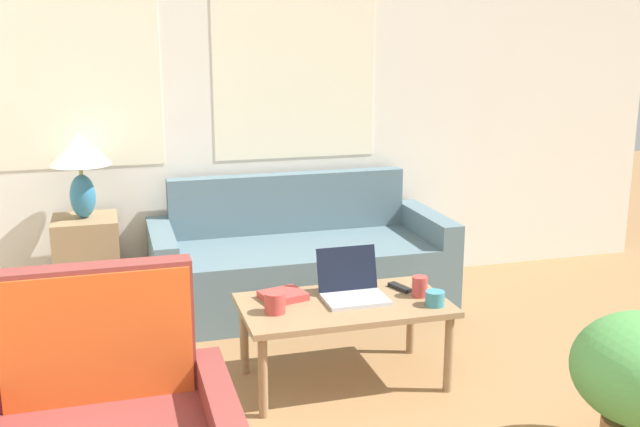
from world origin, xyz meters
TOP-DOWN VIEW (x-y plane):
  - wall_back at (-0.00, 3.60)m, footprint 6.72×0.06m
  - couch at (0.54, 3.18)m, footprint 1.88×0.80m
  - side_table at (-0.76, 3.31)m, footprint 0.38×0.38m
  - table_lamp at (-0.76, 3.31)m, footprint 0.37×0.37m
  - coffee_table at (0.48, 2.02)m, footprint 1.03×0.58m
  - laptop at (0.53, 2.07)m, footprint 0.31×0.29m
  - cup_navy at (0.89, 1.86)m, footprint 0.09×0.09m
  - cup_yellow at (0.12, 1.98)m, footprint 0.10×0.10m
  - cup_white at (0.87, 2.00)m, footprint 0.08×0.08m
  - book_red at (0.20, 2.15)m, footprint 0.25×0.22m
  - tv_remote at (0.81, 2.12)m, footprint 0.09×0.16m

SIDE VIEW (x-z plane):
  - couch at x=0.54m, z-range -0.15..0.66m
  - side_table at x=-0.76m, z-range 0.00..0.64m
  - coffee_table at x=0.48m, z-range 0.17..0.59m
  - tv_remote at x=0.81m, z-range 0.43..0.45m
  - book_red at x=0.20m, z-range 0.43..0.46m
  - cup_navy at x=0.89m, z-range 0.43..0.50m
  - cup_yellow at x=0.12m, z-range 0.43..0.53m
  - cup_white at x=0.87m, z-range 0.43..0.53m
  - laptop at x=0.53m, z-range 0.36..0.60m
  - table_lamp at x=-0.76m, z-range 0.74..1.26m
  - wall_back at x=0.00m, z-range 0.01..2.61m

